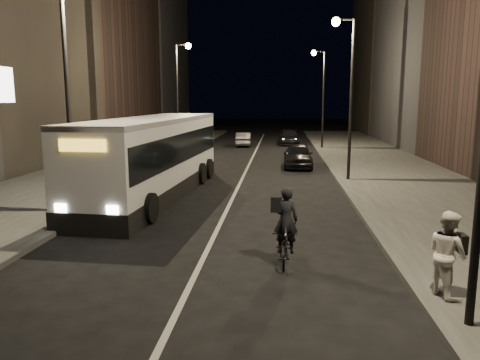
% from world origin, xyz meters
% --- Properties ---
extents(ground, '(180.00, 180.00, 0.00)m').
position_xyz_m(ground, '(0.00, 0.00, 0.00)').
color(ground, black).
rests_on(ground, ground).
extents(sidewalk_right, '(7.00, 70.00, 0.16)m').
position_xyz_m(sidewalk_right, '(8.50, 14.00, 0.08)').
color(sidewalk_right, '#353533').
rests_on(sidewalk_right, ground).
extents(sidewalk_left, '(7.00, 70.00, 0.16)m').
position_xyz_m(sidewalk_left, '(-8.50, 14.00, 0.08)').
color(sidewalk_left, '#353533').
rests_on(sidewalk_left, ground).
extents(building_row_right, '(8.00, 61.00, 21.00)m').
position_xyz_m(building_row_right, '(16.00, 27.50, 10.50)').
color(building_row_right, black).
rests_on(building_row_right, ground).
extents(building_row_left, '(8.00, 61.00, 22.00)m').
position_xyz_m(building_row_left, '(-16.00, 28.50, 11.00)').
color(building_row_left, black).
rests_on(building_row_left, ground).
extents(streetlight_right_near, '(1.20, 0.44, 8.12)m').
position_xyz_m(streetlight_right_near, '(5.33, -4.00, 5.36)').
color(streetlight_right_near, black).
rests_on(streetlight_right_near, sidewalk_right).
extents(streetlight_right_mid, '(1.20, 0.44, 8.12)m').
position_xyz_m(streetlight_right_mid, '(5.33, 12.00, 5.36)').
color(streetlight_right_mid, black).
rests_on(streetlight_right_mid, sidewalk_right).
extents(streetlight_right_far, '(1.20, 0.44, 8.12)m').
position_xyz_m(streetlight_right_far, '(5.33, 28.00, 5.36)').
color(streetlight_right_far, black).
rests_on(streetlight_right_far, sidewalk_right).
extents(streetlight_left_near, '(1.20, 0.44, 8.12)m').
position_xyz_m(streetlight_left_near, '(-5.33, 4.00, 5.36)').
color(streetlight_left_near, black).
rests_on(streetlight_left_near, sidewalk_left).
extents(streetlight_left_far, '(1.20, 0.44, 8.12)m').
position_xyz_m(streetlight_left_far, '(-5.33, 22.00, 5.36)').
color(streetlight_left_far, black).
rests_on(streetlight_left_far, sidewalk_left).
extents(city_bus, '(3.68, 13.05, 3.48)m').
position_xyz_m(city_bus, '(-3.53, 7.69, 1.89)').
color(city_bus, silver).
rests_on(city_bus, ground).
extents(cyclist_on_bicycle, '(0.69, 1.83, 2.09)m').
position_xyz_m(cyclist_on_bicycle, '(2.22, -0.60, 0.70)').
color(cyclist_on_bicycle, black).
rests_on(cyclist_on_bicycle, ground).
extents(pedestrian_woman, '(0.95, 1.08, 1.84)m').
position_xyz_m(pedestrian_woman, '(5.60, -2.68, 1.08)').
color(pedestrian_woman, silver).
rests_on(pedestrian_woman, sidewalk_right).
extents(car_near, '(1.81, 4.43, 1.51)m').
position_xyz_m(car_near, '(3.16, 17.18, 0.75)').
color(car_near, black).
rests_on(car_near, ground).
extents(car_mid, '(1.56, 3.86, 1.25)m').
position_xyz_m(car_mid, '(-1.36, 30.26, 0.62)').
color(car_mid, '#3D3D3F').
rests_on(car_mid, ground).
extents(car_far, '(1.98, 4.73, 1.36)m').
position_xyz_m(car_far, '(2.86, 32.18, 0.68)').
color(car_far, black).
rests_on(car_far, ground).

